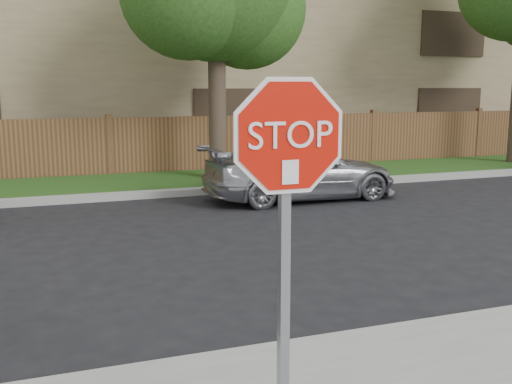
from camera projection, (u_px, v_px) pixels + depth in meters
name	position (u px, v px, depth m)	size (l,w,h in m)	color
ground	(251.00, 355.00, 5.52)	(90.00, 90.00, 0.00)	black
far_curb	(128.00, 196.00, 13.06)	(70.00, 0.30, 0.15)	gray
grass_strip	(118.00, 185.00, 14.59)	(70.00, 3.00, 0.12)	#1E4714
fence	(110.00, 148.00, 15.94)	(70.00, 0.12, 1.60)	#4E2C1B
apartment_building	(88.00, 53.00, 20.64)	(35.20, 9.20, 7.20)	#8A7855
stop_sign	(287.00, 187.00, 3.73)	(1.01, 0.13, 2.55)	gray
sedan_right	(301.00, 171.00, 12.96)	(1.73, 4.27, 1.24)	#A6A6AD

